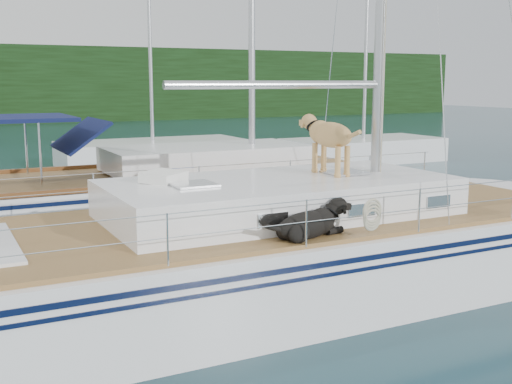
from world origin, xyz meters
TOP-DOWN VIEW (x-y plane):
  - ground at (0.00, 0.00)m, footprint 120.00×120.00m
  - main_sailboat at (0.10, -0.00)m, footprint 12.00×3.82m
  - neighbor_sailboat at (0.99, 5.85)m, footprint 11.00×3.50m
  - bg_boat_center at (4.00, 16.00)m, footprint 7.20×3.00m
  - bg_boat_east at (12.00, 13.00)m, footprint 6.40×3.00m

SIDE VIEW (x-z plane):
  - ground at x=0.00m, z-range 0.00..0.00m
  - bg_boat_center at x=4.00m, z-range -5.37..6.28m
  - bg_boat_east at x=12.00m, z-range -5.37..6.28m
  - neighbor_sailboat at x=0.99m, z-range -6.02..7.28m
  - main_sailboat at x=0.10m, z-range -6.33..7.68m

